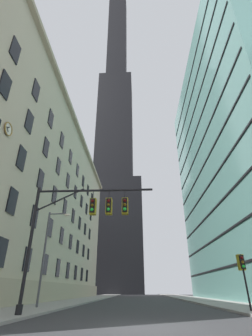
# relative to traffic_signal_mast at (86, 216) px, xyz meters

# --- Properties ---
(ground_plane) EXTENTS (102.00, 160.00, 0.10)m
(ground_plane) POSITION_rel_traffic_signal_mast_xyz_m (3.43, -3.34, -5.55)
(ground_plane) COLOR #303033
(station_building) EXTENTS (14.69, 60.70, 28.58)m
(station_building) POSITION_rel_traffic_signal_mast_xyz_m (-14.58, 21.01, 8.77)
(station_building) COLOR #BCAF93
(station_building) RESTS_ON ground
(dark_skyscraper) EXTENTS (22.78, 22.78, 191.52)m
(dark_skyscraper) POSITION_rel_traffic_signal_mast_xyz_m (-6.58, 81.27, 51.84)
(dark_skyscraper) COLOR black
(dark_skyscraper) RESTS_ON ground
(glass_office_midrise) EXTENTS (16.95, 41.51, 44.71)m
(glass_office_midrise) POSITION_rel_traffic_signal_mast_xyz_m (22.86, 23.14, 16.86)
(glass_office_midrise) COLOR slate
(glass_office_midrise) RESTS_ON ground
(traffic_signal_mast) EXTENTS (7.69, 0.63, 7.30)m
(traffic_signal_mast) POSITION_rel_traffic_signal_mast_xyz_m (0.00, 0.00, 0.00)
(traffic_signal_mast) COLOR black
(traffic_signal_mast) RESTS_ON sidewalk_left
(traffic_light_near_right) EXTENTS (0.40, 0.63, 3.46)m
(traffic_light_near_right) POSITION_rel_traffic_signal_mast_xyz_m (10.39, 3.61, -2.60)
(traffic_light_near_right) COLOR black
(traffic_light_near_right) RESTS_ON sidewalk_right
(street_lamppost) EXTENTS (2.02, 0.32, 7.56)m
(street_lamppost) POSITION_rel_traffic_signal_mast_xyz_m (-4.49, 6.50, -0.88)
(street_lamppost) COLOR #47474C
(street_lamppost) RESTS_ON sidewalk_left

